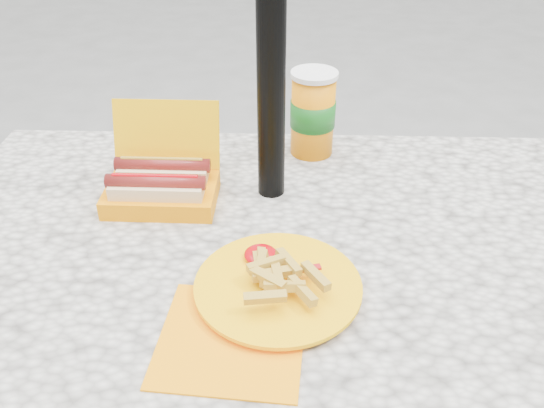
{
  "coord_description": "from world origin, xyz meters",
  "views": [
    {
      "loc": [
        0.03,
        -0.77,
        1.34
      ],
      "look_at": [
        0.01,
        0.04,
        0.8
      ],
      "focal_mm": 38.0,
      "sensor_mm": 36.0,
      "label": 1
    }
  ],
  "objects_px": {
    "umbrella_pole": "(271,4)",
    "soda_cup": "(313,113)",
    "hotdog_box": "(161,184)",
    "fries_plate": "(274,288)"
  },
  "relations": [
    {
      "from": "umbrella_pole",
      "to": "hotdog_box",
      "type": "relative_size",
      "value": 10.87
    },
    {
      "from": "umbrella_pole",
      "to": "hotdog_box",
      "type": "distance_m",
      "value": 0.37
    },
    {
      "from": "umbrella_pole",
      "to": "hotdog_box",
      "type": "xyz_separation_m",
      "value": [
        -0.2,
        -0.04,
        -0.31
      ]
    },
    {
      "from": "umbrella_pole",
      "to": "soda_cup",
      "type": "bearing_deg",
      "value": 63.43
    },
    {
      "from": "hotdog_box",
      "to": "fries_plate",
      "type": "bearing_deg",
      "value": -48.92
    },
    {
      "from": "hotdog_box",
      "to": "soda_cup",
      "type": "relative_size",
      "value": 1.13
    },
    {
      "from": "hotdog_box",
      "to": "fries_plate",
      "type": "relative_size",
      "value": 0.62
    },
    {
      "from": "soda_cup",
      "to": "fries_plate",
      "type": "bearing_deg",
      "value": -98.4
    },
    {
      "from": "hotdog_box",
      "to": "soda_cup",
      "type": "bearing_deg",
      "value": 35.83
    },
    {
      "from": "fries_plate",
      "to": "umbrella_pole",
      "type": "bearing_deg",
      "value": 92.72
    }
  ]
}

